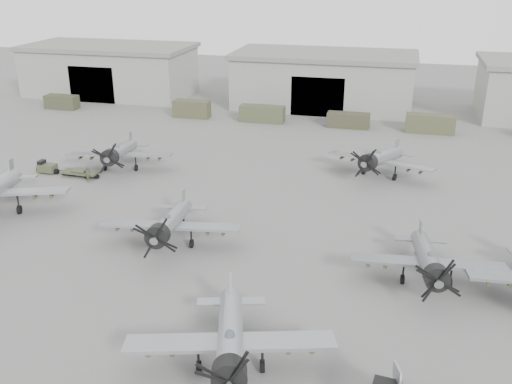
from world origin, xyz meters
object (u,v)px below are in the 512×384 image
(aircraft_near_1, at_px, (230,341))
(aircraft_mid_2, at_px, (429,261))
(ground_crew, at_px, (88,174))
(aircraft_far_0, at_px, (119,153))
(tug_trailer, at_px, (60,170))
(aircraft_mid_1, at_px, (169,224))
(aircraft_far_1, at_px, (380,159))

(aircraft_near_1, height_order, aircraft_mid_2, aircraft_near_1)
(ground_crew, bearing_deg, aircraft_far_0, -26.89)
(tug_trailer, xyz_separation_m, ground_crew, (4.34, -1.36, 0.32))
(aircraft_near_1, relative_size, tug_trailer, 1.67)
(tug_trailer, bearing_deg, aircraft_near_1, -41.88)
(aircraft_near_1, xyz_separation_m, aircraft_mid_1, (-9.35, 13.89, -0.09))
(aircraft_far_0, bearing_deg, tug_trailer, -167.72)
(tug_trailer, height_order, ground_crew, ground_crew)
(aircraft_far_0, distance_m, ground_crew, 4.60)
(aircraft_mid_1, relative_size, ground_crew, 6.81)
(aircraft_mid_1, bearing_deg, aircraft_near_1, -64.28)
(aircraft_far_1, relative_size, tug_trailer, 1.63)
(aircraft_mid_2, height_order, aircraft_far_0, aircraft_far_0)
(aircraft_mid_2, distance_m, tug_trailer, 41.83)
(aircraft_mid_2, bearing_deg, aircraft_near_1, -137.10)
(aircraft_near_1, height_order, aircraft_far_0, aircraft_near_1)
(aircraft_near_1, xyz_separation_m, tug_trailer, (-28.00, 27.25, -1.67))
(aircraft_far_1, bearing_deg, tug_trailer, -149.15)
(aircraft_near_1, distance_m, aircraft_mid_2, 16.96)
(aircraft_far_0, bearing_deg, ground_crew, -124.52)
(aircraft_mid_1, xyz_separation_m, aircraft_far_0, (-12.62, 16.08, 0.03))
(aircraft_far_0, distance_m, tug_trailer, 6.81)
(aircraft_near_1, bearing_deg, aircraft_far_1, 63.19)
(aircraft_far_0, height_order, aircraft_far_1, aircraft_far_1)
(aircraft_near_1, distance_m, aircraft_far_0, 37.16)
(aircraft_mid_1, relative_size, aircraft_mid_2, 1.05)
(ground_crew, bearing_deg, tug_trailer, 68.27)
(ground_crew, bearing_deg, aircraft_near_1, -141.92)
(tug_trailer, distance_m, ground_crew, 4.56)
(aircraft_far_1, bearing_deg, aircraft_near_1, -82.44)
(aircraft_near_1, xyz_separation_m, ground_crew, (-23.66, 25.89, -1.35))
(aircraft_near_1, xyz_separation_m, aircraft_far_0, (-21.97, 29.97, -0.06))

